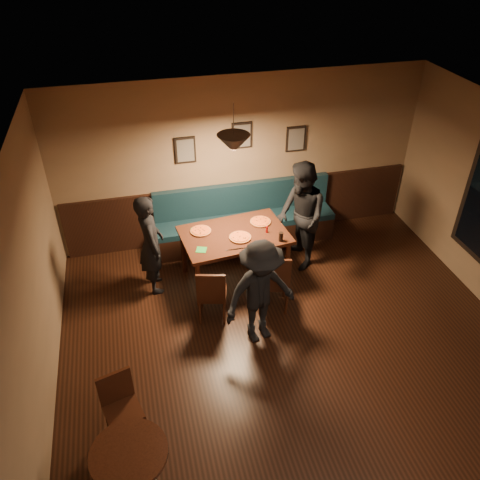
{
  "coord_description": "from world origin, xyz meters",
  "views": [
    {
      "loc": [
        -1.75,
        -3.49,
        4.85
      ],
      "look_at": [
        -0.41,
        1.95,
        0.95
      ],
      "focal_mm": 36.45,
      "sensor_mm": 36.0,
      "label": 1
    }
  ],
  "objects_px": {
    "cafe_table": "(134,475)",
    "chair_near_right": "(273,279)",
    "booth_bench": "(246,217)",
    "tabasco_bottle": "(267,229)",
    "diner_right": "(301,217)",
    "chair_near_left": "(212,292)",
    "soda_glass": "(281,237)",
    "dining_table": "(234,256)",
    "diner_front": "(261,293)",
    "cafe_chair_far": "(123,411)",
    "diner_left": "(151,244)"
  },
  "relations": [
    {
      "from": "diner_front",
      "to": "tabasco_bottle",
      "type": "relative_size",
      "value": 11.64
    },
    {
      "from": "booth_bench",
      "to": "diner_right",
      "type": "height_order",
      "value": "diner_right"
    },
    {
      "from": "booth_bench",
      "to": "dining_table",
      "type": "bearing_deg",
      "value": -114.26
    },
    {
      "from": "dining_table",
      "to": "diner_front",
      "type": "relative_size",
      "value": 1.01
    },
    {
      "from": "chair_near_right",
      "to": "tabasco_bottle",
      "type": "relative_size",
      "value": 7.43
    },
    {
      "from": "booth_bench",
      "to": "diner_right",
      "type": "distance_m",
      "value": 1.09
    },
    {
      "from": "dining_table",
      "to": "cafe_table",
      "type": "distance_m",
      "value": 3.56
    },
    {
      "from": "chair_near_left",
      "to": "cafe_table",
      "type": "distance_m",
      "value": 2.65
    },
    {
      "from": "chair_near_left",
      "to": "tabasco_bottle",
      "type": "relative_size",
      "value": 6.66
    },
    {
      "from": "chair_near_left",
      "to": "cafe_table",
      "type": "relative_size",
      "value": 1.15
    },
    {
      "from": "chair_near_left",
      "to": "chair_near_right",
      "type": "height_order",
      "value": "chair_near_right"
    },
    {
      "from": "diner_front",
      "to": "soda_glass",
      "type": "relative_size",
      "value": 11.0
    },
    {
      "from": "cafe_table",
      "to": "chair_near_left",
      "type": "bearing_deg",
      "value": 62.39
    },
    {
      "from": "booth_bench",
      "to": "diner_right",
      "type": "bearing_deg",
      "value": -48.87
    },
    {
      "from": "chair_near_right",
      "to": "chair_near_left",
      "type": "bearing_deg",
      "value": -166.43
    },
    {
      "from": "dining_table",
      "to": "cafe_chair_far",
      "type": "bearing_deg",
      "value": -132.74
    },
    {
      "from": "dining_table",
      "to": "diner_right",
      "type": "relative_size",
      "value": 0.88
    },
    {
      "from": "dining_table",
      "to": "diner_right",
      "type": "distance_m",
      "value": 1.18
    },
    {
      "from": "booth_bench",
      "to": "tabasco_bottle",
      "type": "relative_size",
      "value": 22.77
    },
    {
      "from": "diner_right",
      "to": "dining_table",
      "type": "bearing_deg",
      "value": -86.36
    },
    {
      "from": "chair_near_right",
      "to": "diner_front",
      "type": "height_order",
      "value": "diner_front"
    },
    {
      "from": "soda_glass",
      "to": "cafe_table",
      "type": "height_order",
      "value": "soda_glass"
    },
    {
      "from": "dining_table",
      "to": "diner_front",
      "type": "bearing_deg",
      "value": -94.57
    },
    {
      "from": "booth_bench",
      "to": "diner_left",
      "type": "xyz_separation_m",
      "value": [
        -1.63,
        -0.82,
        0.29
      ]
    },
    {
      "from": "booth_bench",
      "to": "tabasco_bottle",
      "type": "bearing_deg",
      "value": -86.01
    },
    {
      "from": "chair_near_left",
      "to": "cafe_chair_far",
      "type": "height_order",
      "value": "chair_near_left"
    },
    {
      "from": "soda_glass",
      "to": "dining_table",
      "type": "bearing_deg",
      "value": 151.03
    },
    {
      "from": "dining_table",
      "to": "soda_glass",
      "type": "distance_m",
      "value": 0.85
    },
    {
      "from": "chair_near_left",
      "to": "chair_near_right",
      "type": "bearing_deg",
      "value": 14.81
    },
    {
      "from": "diner_front",
      "to": "chair_near_left",
      "type": "bearing_deg",
      "value": 120.07
    },
    {
      "from": "diner_right",
      "to": "cafe_chair_far",
      "type": "distance_m",
      "value": 3.84
    },
    {
      "from": "cafe_chair_far",
      "to": "booth_bench",
      "type": "bearing_deg",
      "value": -139.57
    },
    {
      "from": "diner_front",
      "to": "tabasco_bottle",
      "type": "xyz_separation_m",
      "value": [
        0.44,
        1.22,
        0.13
      ]
    },
    {
      "from": "tabasco_bottle",
      "to": "chair_near_right",
      "type": "bearing_deg",
      "value": -97.91
    },
    {
      "from": "cafe_table",
      "to": "diner_right",
      "type": "bearing_deg",
      "value": 49.11
    },
    {
      "from": "booth_bench",
      "to": "chair_near_left",
      "type": "distance_m",
      "value": 1.89
    },
    {
      "from": "dining_table",
      "to": "tabasco_bottle",
      "type": "distance_m",
      "value": 0.68
    },
    {
      "from": "chair_near_right",
      "to": "diner_right",
      "type": "distance_m",
      "value": 1.2
    },
    {
      "from": "chair_near_left",
      "to": "diner_right",
      "type": "bearing_deg",
      "value": 44.05
    },
    {
      "from": "cafe_table",
      "to": "chair_near_right",
      "type": "bearing_deg",
      "value": 48.18
    },
    {
      "from": "diner_left",
      "to": "cafe_chair_far",
      "type": "height_order",
      "value": "diner_left"
    },
    {
      "from": "chair_near_left",
      "to": "diner_front",
      "type": "height_order",
      "value": "diner_front"
    },
    {
      "from": "chair_near_right",
      "to": "diner_left",
      "type": "bearing_deg",
      "value": 165.78
    },
    {
      "from": "booth_bench",
      "to": "dining_table",
      "type": "height_order",
      "value": "booth_bench"
    },
    {
      "from": "booth_bench",
      "to": "tabasco_bottle",
      "type": "xyz_separation_m",
      "value": [
        0.07,
        -0.98,
        0.39
      ]
    },
    {
      "from": "chair_near_left",
      "to": "chair_near_right",
      "type": "distance_m",
      "value": 0.88
    },
    {
      "from": "chair_near_left",
      "to": "booth_bench",
      "type": "bearing_deg",
      "value": 76.11
    },
    {
      "from": "chair_near_right",
      "to": "diner_left",
      "type": "height_order",
      "value": "diner_left"
    },
    {
      "from": "booth_bench",
      "to": "cafe_chair_far",
      "type": "relative_size",
      "value": 3.57
    },
    {
      "from": "tabasco_bottle",
      "to": "cafe_table",
      "type": "height_order",
      "value": "tabasco_bottle"
    }
  ]
}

